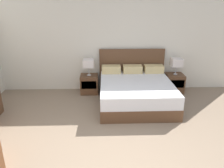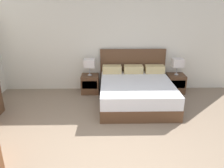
{
  "view_description": "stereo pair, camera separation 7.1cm",
  "coord_description": "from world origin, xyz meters",
  "px_view_note": "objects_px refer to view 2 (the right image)",
  "views": [
    {
      "loc": [
        -0.16,
        -2.44,
        2.43
      ],
      "look_at": [
        -0.01,
        1.96,
        0.75
      ],
      "focal_mm": 35.0,
      "sensor_mm": 36.0,
      "label": 1
    },
    {
      "loc": [
        -0.09,
        -2.44,
        2.43
      ],
      "look_at": [
        -0.01,
        1.96,
        0.75
      ],
      "focal_mm": 35.0,
      "sensor_mm": 36.0,
      "label": 2
    }
  ],
  "objects_px": {
    "table_lamp_left": "(89,63)",
    "table_lamp_right": "(178,63)",
    "nightstand_right": "(175,83)",
    "nightstand_left": "(90,84)",
    "bed": "(136,91)"
  },
  "relations": [
    {
      "from": "table_lamp_left",
      "to": "table_lamp_right",
      "type": "xyz_separation_m",
      "value": [
        2.4,
        0.0,
        0.0
      ]
    },
    {
      "from": "nightstand_left",
      "to": "table_lamp_right",
      "type": "height_order",
      "value": "table_lamp_right"
    },
    {
      "from": "nightstand_left",
      "to": "nightstand_right",
      "type": "xyz_separation_m",
      "value": [
        2.4,
        0.0,
        0.0
      ]
    },
    {
      "from": "bed",
      "to": "table_lamp_left",
      "type": "relative_size",
      "value": 4.29
    },
    {
      "from": "bed",
      "to": "table_lamp_right",
      "type": "xyz_separation_m",
      "value": [
        1.2,
        0.68,
        0.54
      ]
    },
    {
      "from": "nightstand_left",
      "to": "bed",
      "type": "bearing_deg",
      "value": -29.46
    },
    {
      "from": "nightstand_left",
      "to": "table_lamp_left",
      "type": "relative_size",
      "value": 1.12
    },
    {
      "from": "table_lamp_left",
      "to": "table_lamp_right",
      "type": "relative_size",
      "value": 1.0
    },
    {
      "from": "bed",
      "to": "table_lamp_left",
      "type": "distance_m",
      "value": 1.48
    },
    {
      "from": "nightstand_right",
      "to": "table_lamp_right",
      "type": "xyz_separation_m",
      "value": [
        0.0,
        0.0,
        0.6
      ]
    },
    {
      "from": "nightstand_left",
      "to": "table_lamp_right",
      "type": "xyz_separation_m",
      "value": [
        2.4,
        0.0,
        0.6
      ]
    },
    {
      "from": "table_lamp_right",
      "to": "nightstand_left",
      "type": "bearing_deg",
      "value": -179.97
    },
    {
      "from": "nightstand_right",
      "to": "table_lamp_right",
      "type": "distance_m",
      "value": 0.6
    },
    {
      "from": "table_lamp_left",
      "to": "table_lamp_right",
      "type": "distance_m",
      "value": 2.4
    },
    {
      "from": "table_lamp_left",
      "to": "table_lamp_right",
      "type": "height_order",
      "value": "same"
    }
  ]
}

